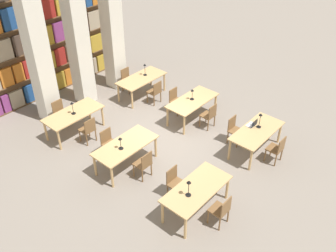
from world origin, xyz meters
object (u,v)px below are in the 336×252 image
(reading_table_3, at_px, (192,102))
(pillar_left, at_px, (34,35))
(chair_1, at_px, (175,182))
(chair_5, at_px, (109,142))
(desk_lamp_3, at_px, (192,93))
(reading_table_5, at_px, (142,80))
(desk_lamp_5, at_px, (145,68))
(chair_6, at_px, (209,115))
(chair_0, at_px, (221,210))
(reading_table_2, at_px, (126,147))
(chair_11, at_px, (127,79))
(reading_table_0, at_px, (197,191))
(desk_lamp_1, at_px, (260,118))
(chair_2, at_px, (277,149))
(chair_10, at_px, (155,91))
(chair_3, at_px, (235,129))
(chair_4, at_px, (144,164))
(desk_lamp_2, at_px, (120,141))
(desk_lamp_0, at_px, (189,186))
(reading_table_1, at_px, (257,133))
(reading_table_4, at_px, (74,115))
(desk_lamp_4, at_px, (72,106))
(chair_7, at_px, (176,100))
(chair_9, at_px, (60,112))
(pillar_center, at_px, (75,21))
(laptop, at_px, (252,124))
(chair_8, at_px, (88,129))

(reading_table_3, bearing_deg, pillar_left, 129.82)
(chair_1, height_order, chair_5, same)
(desk_lamp_3, bearing_deg, reading_table_5, 90.70)
(desk_lamp_5, bearing_deg, chair_6, -94.42)
(pillar_left, distance_m, chair_0, 7.52)
(reading_table_2, height_order, chair_5, chair_5)
(chair_1, relative_size, chair_11, 1.00)
(reading_table_0, xyz_separation_m, desk_lamp_1, (3.25, 0.17, 0.42))
(chair_2, bearing_deg, chair_10, 89.01)
(chair_6, bearing_deg, chair_11, 90.63)
(reading_table_3, bearing_deg, desk_lamp_3, 62.85)
(chair_3, height_order, chair_6, same)
(chair_4, bearing_deg, desk_lamp_5, 43.55)
(reading_table_0, distance_m, desk_lamp_2, 2.55)
(reading_table_0, bearing_deg, reading_table_5, 57.73)
(desk_lamp_0, height_order, reading_table_1, desk_lamp_0)
(chair_0, bearing_deg, chair_10, 58.42)
(desk_lamp_3, relative_size, reading_table_4, 0.21)
(chair_4, relative_size, reading_table_3, 0.47)
(desk_lamp_1, xyz_separation_m, desk_lamp_4, (-3.21, 4.76, -0.04))
(chair_3, distance_m, reading_table_5, 4.16)
(reading_table_3, bearing_deg, chair_3, -94.48)
(desk_lamp_2, bearing_deg, chair_7, 13.99)
(chair_0, relative_size, chair_4, 1.00)
(reading_table_1, xyz_separation_m, chair_5, (-3.06, 3.15, -0.20))
(desk_lamp_2, xyz_separation_m, desk_lamp_5, (3.57, 2.53, 0.05))
(chair_0, distance_m, chair_6, 4.07)
(chair_3, bearing_deg, chair_9, -58.38)
(chair_11, bearing_deg, chair_7, 91.02)
(chair_9, bearing_deg, reading_table_0, 89.65)
(chair_5, relative_size, chair_11, 1.00)
(reading_table_2, relative_size, reading_table_5, 1.00)
(pillar_center, xyz_separation_m, chair_0, (-1.54, -7.09, -2.52))
(pillar_center, xyz_separation_m, desk_lamp_3, (1.60, -3.71, -1.97))
(desk_lamp_0, bearing_deg, laptop, 5.79)
(chair_0, relative_size, desk_lamp_5, 1.93)
(desk_lamp_0, relative_size, desk_lamp_3, 1.21)
(chair_3, xyz_separation_m, chair_4, (-3.01, 0.99, 0.00))
(chair_4, distance_m, chair_8, 2.43)
(laptop, bearing_deg, chair_6, -88.51)
(laptop, relative_size, chair_9, 0.36)
(reading_table_5, bearing_deg, reading_table_4, -179.63)
(desk_lamp_4, distance_m, desk_lamp_5, 3.36)
(chair_2, height_order, reading_table_3, chair_2)
(reading_table_2, bearing_deg, reading_table_4, 89.26)
(reading_table_3, distance_m, desk_lamp_3, 0.35)
(pillar_left, xyz_separation_m, chair_4, (-0.03, -4.53, -2.52))
(reading_table_4, distance_m, desk_lamp_4, 0.38)
(chair_8, bearing_deg, chair_1, -89.95)
(chair_3, xyz_separation_m, chair_6, (0.13, 1.06, 0.00))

